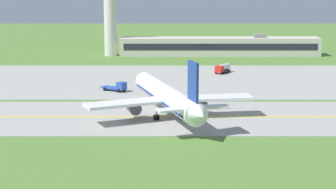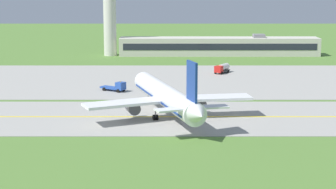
% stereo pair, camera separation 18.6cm
% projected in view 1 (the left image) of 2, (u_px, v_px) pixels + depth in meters
% --- Properties ---
extents(ground_plane, '(500.00, 500.00, 0.00)m').
position_uv_depth(ground_plane, '(202.00, 117.00, 108.48)').
color(ground_plane, '#517A33').
extents(taxiway_strip, '(240.00, 28.00, 0.10)m').
position_uv_depth(taxiway_strip, '(202.00, 117.00, 108.47)').
color(taxiway_strip, '#9E9B93').
rests_on(taxiway_strip, ground).
extents(apron_pad, '(140.00, 52.00, 0.10)m').
position_uv_depth(apron_pad, '(231.00, 80.00, 149.65)').
color(apron_pad, '#9E9B93').
rests_on(apron_pad, ground).
extents(taxiway_centreline, '(220.00, 0.60, 0.01)m').
position_uv_depth(taxiway_centreline, '(202.00, 117.00, 108.46)').
color(taxiway_centreline, yellow).
rests_on(taxiway_centreline, taxiway_strip).
extents(airplane_lead, '(31.87, 38.86, 12.70)m').
position_uv_depth(airplane_lead, '(169.00, 96.00, 107.40)').
color(airplane_lead, white).
rests_on(airplane_lead, ground).
extents(service_truck_baggage, '(4.92, 6.17, 2.65)m').
position_uv_depth(service_truck_baggage, '(224.00, 68.00, 160.19)').
color(service_truck_baggage, red).
rests_on(service_truck_baggage, ground).
extents(service_truck_fuel, '(6.48, 5.22, 2.59)m').
position_uv_depth(service_truck_fuel, '(119.00, 87.00, 133.55)').
color(service_truck_fuel, '#264CA5').
rests_on(service_truck_fuel, ground).
extents(terminal_building, '(69.69, 8.81, 7.46)m').
position_uv_depth(terminal_building, '(221.00, 46.00, 199.83)').
color(terminal_building, beige).
rests_on(terminal_building, ground).
extents(control_tower, '(7.60, 7.60, 27.80)m').
position_uv_depth(control_tower, '(111.00, 8.00, 196.66)').
color(control_tower, silver).
rests_on(control_tower, ground).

